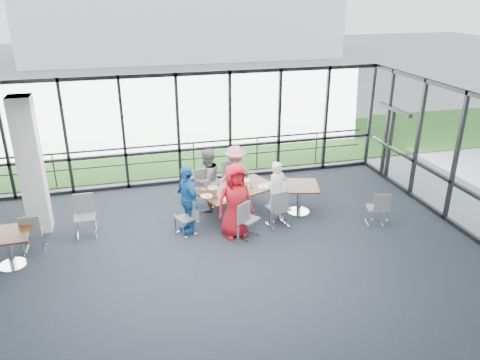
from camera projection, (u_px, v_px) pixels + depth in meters
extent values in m
cube|color=#1E242C|center=(217.00, 277.00, 9.30)|extent=(12.00, 10.00, 0.02)
cube|color=white|center=(213.00, 121.00, 8.06)|extent=(12.00, 10.00, 0.04)
cube|color=white|center=(178.00, 130.00, 13.14)|extent=(12.00, 0.10, 3.20)
cube|color=black|center=(390.00, 145.00, 13.65)|extent=(0.12, 1.60, 2.10)
cube|color=silver|center=(31.00, 166.00, 10.51)|extent=(0.50, 0.50, 3.20)
cube|color=gray|center=(163.00, 135.00, 18.23)|extent=(80.00, 70.00, 0.02)
cube|color=#26531A|center=(169.00, 150.00, 16.43)|extent=(80.00, 5.00, 0.01)
cube|color=white|center=(181.00, 17.00, 37.65)|extent=(24.00, 10.00, 6.00)
cylinder|color=#2D2D33|center=(177.00, 160.00, 14.10)|extent=(12.00, 0.06, 0.06)
cube|color=#391B0B|center=(237.00, 189.00, 11.48)|extent=(2.16, 1.69, 0.04)
cylinder|color=silver|center=(237.00, 203.00, 11.62)|extent=(0.12, 0.12, 0.71)
cylinder|color=silver|center=(237.00, 215.00, 11.75)|extent=(0.56, 0.56, 0.03)
cube|color=#391B0B|center=(7.00, 235.00, 9.40)|extent=(0.91, 0.91, 0.04)
cylinder|color=silver|center=(10.00, 251.00, 9.54)|extent=(0.12, 0.12, 0.71)
cube|color=#391B0B|center=(300.00, 186.00, 11.68)|extent=(1.11, 1.11, 0.04)
cylinder|color=silver|center=(299.00, 200.00, 11.82)|extent=(0.12, 0.12, 0.71)
imported|color=red|center=(235.00, 201.00, 10.53)|extent=(0.91, 0.65, 1.74)
imported|color=white|center=(278.00, 192.00, 11.25)|extent=(0.67, 0.58, 1.53)
imported|color=slate|center=(207.00, 180.00, 11.79)|extent=(0.94, 0.87, 1.65)
imported|color=pink|center=(235.00, 174.00, 12.28)|extent=(1.11, 0.78, 1.55)
imported|color=#1D60AA|center=(187.00, 199.00, 10.74)|extent=(0.78, 1.07, 1.63)
cylinder|color=white|center=(227.00, 199.00, 10.88)|extent=(0.25, 0.25, 0.01)
cylinder|color=white|center=(263.00, 187.00, 11.57)|extent=(0.28, 0.28, 0.01)
cylinder|color=white|center=(213.00, 188.00, 11.50)|extent=(0.27, 0.27, 0.01)
cylinder|color=white|center=(245.00, 180.00, 11.94)|extent=(0.28, 0.28, 0.01)
cylinder|color=white|center=(207.00, 196.00, 11.04)|extent=(0.29, 0.29, 0.01)
cylinder|color=white|center=(234.00, 192.00, 11.12)|extent=(0.07, 0.07, 0.14)
cylinder|color=white|center=(251.00, 186.00, 11.45)|extent=(0.07, 0.07, 0.13)
cylinder|color=white|center=(233.00, 182.00, 11.69)|extent=(0.07, 0.07, 0.14)
cylinder|color=white|center=(216.00, 195.00, 10.93)|extent=(0.07, 0.07, 0.14)
cube|color=white|center=(242.00, 195.00, 11.11)|extent=(0.35, 0.36, 0.00)
cube|color=white|center=(268.00, 184.00, 11.73)|extent=(0.32, 0.23, 0.00)
cube|color=white|center=(233.00, 183.00, 11.80)|extent=(0.34, 0.35, 0.00)
cube|color=black|center=(238.00, 186.00, 11.58)|extent=(0.10, 0.07, 0.04)
cylinder|color=#AC0011|center=(238.00, 184.00, 11.50)|extent=(0.06, 0.06, 0.18)
cylinder|color=#136F34|center=(238.00, 184.00, 11.51)|extent=(0.05, 0.05, 0.20)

